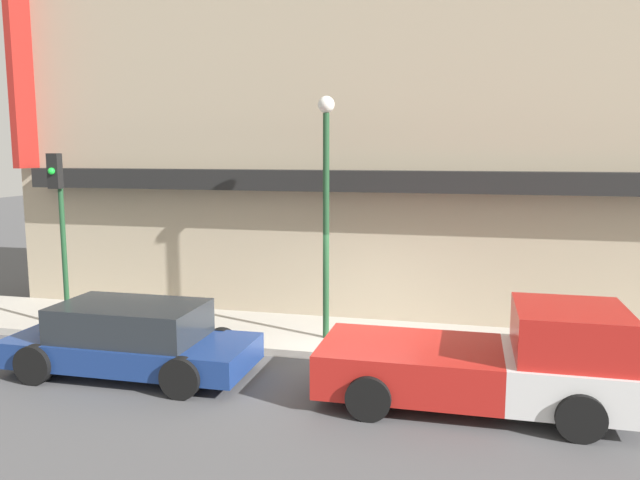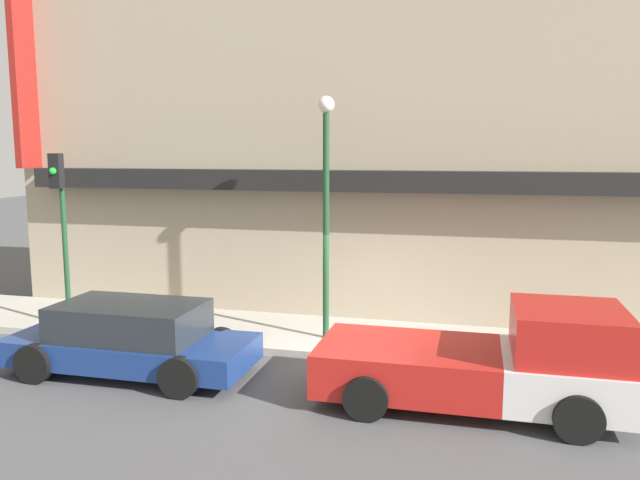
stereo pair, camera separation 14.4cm
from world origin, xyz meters
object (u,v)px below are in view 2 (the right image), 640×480
(street_lamp, at_px, (326,189))
(pickup_truck, at_px, (492,362))
(parked_car, at_px, (131,339))
(traffic_light, at_px, (61,210))
(fire_hydrant, at_px, (168,318))

(street_lamp, bearing_deg, pickup_truck, -37.04)
(pickup_truck, distance_m, parked_car, 6.82)
(pickup_truck, distance_m, street_lamp, 5.19)
(parked_car, distance_m, traffic_light, 4.17)
(parked_car, bearing_deg, traffic_light, 144.47)
(parked_car, height_order, street_lamp, street_lamp)
(street_lamp, bearing_deg, fire_hydrant, -173.70)
(pickup_truck, bearing_deg, parked_car, 179.71)
(pickup_truck, bearing_deg, fire_hydrant, 162.29)
(pickup_truck, height_order, parked_car, pickup_truck)
(pickup_truck, relative_size, street_lamp, 0.97)
(parked_car, xyz_separation_m, traffic_light, (-2.88, 1.98, 2.27))
(parked_car, bearing_deg, pickup_truck, -0.97)
(parked_car, relative_size, fire_hydrant, 7.52)
(pickup_truck, distance_m, traffic_light, 10.13)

